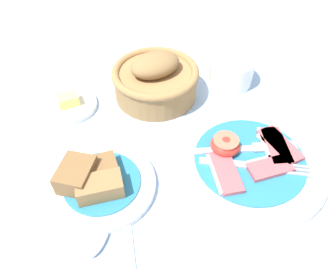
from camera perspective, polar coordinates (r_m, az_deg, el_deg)
ground_plane at (r=0.58m, az=5.49°, el=-5.48°), size 3.00×3.00×0.00m
breakfast_plate at (r=0.59m, az=13.87°, el=-4.31°), size 0.27×0.27×0.04m
bread_plate at (r=0.55m, az=-12.14°, el=-8.03°), size 0.17×0.17×0.05m
sugar_cup at (r=0.74m, az=10.87°, el=10.95°), size 0.10×0.10×0.06m
bread_basket at (r=0.69m, az=-2.18°, el=9.60°), size 0.18×0.18×0.10m
butter_dish at (r=0.70m, az=-16.76°, el=4.97°), size 0.11×0.11×0.03m
teaspoon_by_saucer at (r=0.50m, az=-12.95°, el=-19.34°), size 0.10×0.18×0.01m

